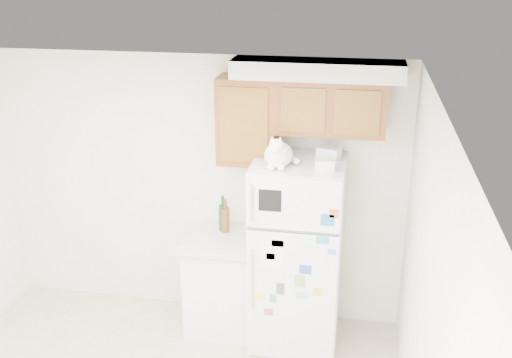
% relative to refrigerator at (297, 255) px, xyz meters
% --- Properties ---
extents(room_shell, '(3.84, 4.04, 2.52)m').
position_rel_refrigerator_xyz_m(room_shell, '(-0.85, -1.36, 0.82)').
color(room_shell, white).
rests_on(room_shell, ground_plane).
extents(refrigerator, '(0.76, 0.78, 1.70)m').
position_rel_refrigerator_xyz_m(refrigerator, '(0.00, 0.00, 0.00)').
color(refrigerator, white).
rests_on(refrigerator, ground_plane).
extents(base_counter, '(0.64, 0.64, 0.92)m').
position_rel_refrigerator_xyz_m(base_counter, '(-0.69, 0.07, -0.39)').
color(base_counter, white).
rests_on(base_counter, ground_plane).
extents(cat, '(0.28, 0.41, 0.29)m').
position_rel_refrigerator_xyz_m(cat, '(-0.15, -0.15, 0.96)').
color(cat, white).
rests_on(cat, refrigerator).
extents(storage_box_back, '(0.21, 0.17, 0.10)m').
position_rel_refrigerator_xyz_m(storage_box_back, '(0.23, 0.13, 0.90)').
color(storage_box_back, white).
rests_on(storage_box_back, refrigerator).
extents(storage_box_front, '(0.17, 0.13, 0.09)m').
position_rel_refrigerator_xyz_m(storage_box_front, '(0.22, -0.16, 0.89)').
color(storage_box_front, white).
rests_on(storage_box_front, refrigerator).
extents(bottle_green, '(0.08, 0.08, 0.34)m').
position_rel_refrigerator_xyz_m(bottle_green, '(-0.71, 0.23, 0.24)').
color(bottle_green, '#19381E').
rests_on(bottle_green, base_counter).
extents(bottle_amber, '(0.07, 0.07, 0.32)m').
position_rel_refrigerator_xyz_m(bottle_amber, '(-0.68, 0.20, 0.23)').
color(bottle_amber, '#593814').
rests_on(bottle_amber, base_counter).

